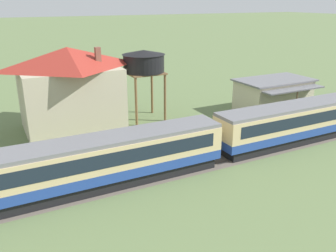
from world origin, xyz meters
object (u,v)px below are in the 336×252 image
(passenger_train, at_px, (95,161))
(station_house_red_roof, at_px, (70,88))
(water_tower, at_px, (144,62))
(station_building, at_px, (273,95))

(passenger_train, relative_size, station_house_red_roof, 10.17)
(station_house_red_roof, height_order, water_tower, station_house_red_roof)
(water_tower, bearing_deg, passenger_train, -126.25)
(passenger_train, distance_m, station_building, 27.69)
(passenger_train, height_order, station_house_red_roof, station_house_red_roof)
(water_tower, bearing_deg, station_house_red_roof, 175.99)
(passenger_train, distance_m, water_tower, 17.52)
(station_building, height_order, water_tower, water_tower)
(station_building, xyz_separation_m, water_tower, (-16.10, 4.38, 4.73))
(passenger_train, bearing_deg, water_tower, 53.75)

